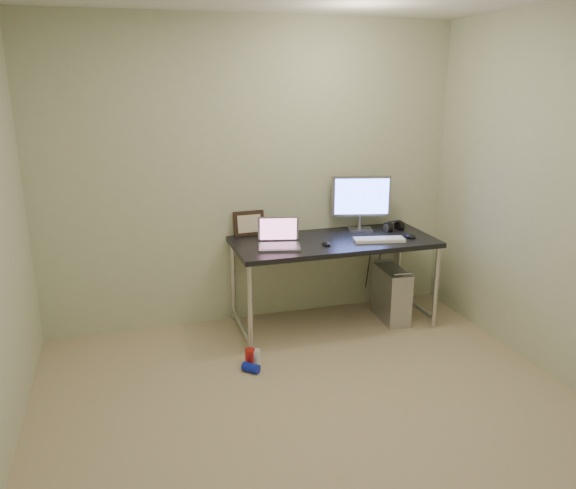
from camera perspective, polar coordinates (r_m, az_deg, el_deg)
The scene contains 17 objects.
floor at distance 3.56m, azimuth 3.71°, elevation -18.07°, with size 3.50×3.50×0.00m, color tan.
wall_back at distance 4.67m, azimuth -3.56°, elevation 7.01°, with size 3.50×0.02×2.50m, color beige.
desk at distance 4.64m, azimuth 4.66°, elevation -0.40°, with size 1.66×0.72×0.75m.
tower_computer at distance 4.95m, azimuth 10.44°, elevation -4.97°, with size 0.22×0.45×0.49m.
cable_a at distance 5.17m, azimuth 8.23°, elevation -1.89°, with size 0.01×0.01×0.70m, color black.
cable_b at distance 5.20m, azimuth 9.22°, elevation -2.07°, with size 0.01×0.01×0.72m, color black.
can_red at distance 4.18m, azimuth -3.88°, elevation -11.37°, with size 0.07×0.07×0.13m, color red.
can_white at distance 4.19m, azimuth -3.27°, elevation -11.40°, with size 0.07×0.07×0.12m, color white.
can_blue at distance 4.11m, azimuth -3.78°, elevation -12.39°, with size 0.07×0.07×0.12m, color #101FBE.
laptop at distance 4.40m, azimuth -0.93°, elevation 0.48°, with size 0.37×0.33×0.22m.
monitor at distance 4.87m, azimuth 7.43°, elevation 4.63°, with size 0.50×0.19×0.48m.
keyboard at distance 4.61m, azimuth 9.24°, elevation 0.49°, with size 0.41×0.13×0.02m, color white.
mouse_right at distance 4.77m, azimuth 12.32°, elevation 0.95°, with size 0.08×0.13×0.04m, color black.
mouse_left at distance 4.45m, azimuth 3.91°, elevation 0.15°, with size 0.06×0.10×0.03m, color black.
headphones at distance 4.96m, azimuth 10.69°, elevation 1.75°, with size 0.17×0.10×0.11m.
picture_frame at distance 4.71m, azimuth -3.98°, elevation 2.16°, with size 0.26×0.03×0.21m, color black.
webcam at distance 4.74m, azimuth -1.19°, elevation 2.14°, with size 0.04×0.04×0.12m.
Camera 1 is at (-1.06, -2.74, 2.02)m, focal length 35.00 mm.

